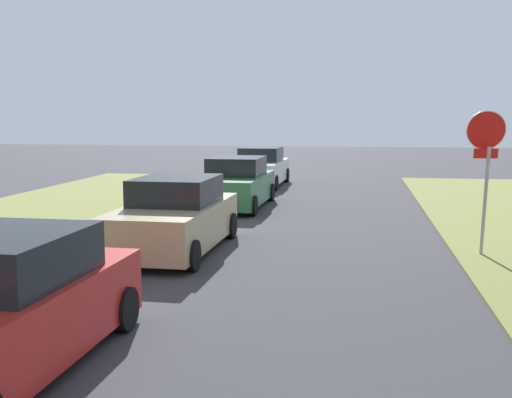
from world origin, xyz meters
The scene contains 4 objects.
stop_sign_far centered at (4.16, 13.70, 2.17)m, with size 0.82×0.54×2.95m.
parked_sedan_tan centered at (-2.24, 13.22, 0.72)m, with size 2.02×4.44×1.57m.
parked_sedan_green centered at (-2.20, 19.90, 0.72)m, with size 2.02×4.44×1.57m.
parked_sedan_white centered at (-2.37, 26.20, 0.72)m, with size 2.02×4.44×1.57m.
Camera 1 is at (1.60, 0.25, 2.89)m, focal length 44.68 mm.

